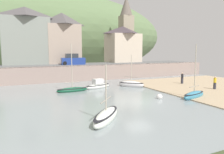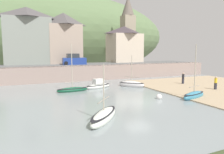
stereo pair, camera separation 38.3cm
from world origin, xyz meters
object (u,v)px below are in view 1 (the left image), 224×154
parked_car_near_slipway (73,60)px  motorboat_with_cabin (72,89)px  fishing_boat_green (131,84)px  mooring_buoy (159,97)px  church_with_spire (126,28)px  person_near_water (215,82)px  waterfront_building_right (123,44)px  rowboat_small_beached (194,95)px  sailboat_far_left (98,85)px  person_on_slipway (182,78)px  waterfront_building_centre (62,38)px  waterfront_building_left (26,35)px  sailboat_blue_trim (106,116)px

parked_car_near_slipway → motorboat_with_cabin: bearing=-101.8°
fishing_boat_green → mooring_buoy: size_ratio=7.33×
church_with_spire → person_near_water: bearing=-94.1°
waterfront_building_right → rowboat_small_beached: (-4.92, -26.07, -5.99)m
sailboat_far_left → person_on_slipway: person_on_slipway is taller
parked_car_near_slipway → person_near_water: bearing=-52.4°
waterfront_building_right → waterfront_building_centre: bearing=180.0°
person_on_slipway → fishing_boat_green: bearing=170.4°
waterfront_building_right → parked_car_near_slipway: waterfront_building_right is taller
motorboat_with_cabin → person_on_slipway: bearing=-8.1°
mooring_buoy → waterfront_building_right: bearing=71.3°
parked_car_near_slipway → person_near_water: 23.32m
fishing_boat_green → person_on_slipway: 7.92m
parked_car_near_slipway → fishing_boat_green: bearing=-65.6°
waterfront_building_left → parked_car_near_slipway: size_ratio=2.45×
fishing_boat_green → sailboat_blue_trim: (-8.80, -12.09, -0.01)m
church_with_spire → rowboat_small_beached: bearing=-104.6°
rowboat_small_beached → fishing_boat_green: (-2.45, 9.05, 0.00)m
waterfront_building_left → sailboat_blue_trim: waterfront_building_left is taller
motorboat_with_cabin → person_near_water: 17.76m
parked_car_near_slipway → mooring_buoy: 20.94m
waterfront_building_centre → mooring_buoy: (4.66, -24.86, -7.13)m
rowboat_small_beached → sailboat_blue_trim: size_ratio=1.37×
waterfront_building_left → motorboat_with_cabin: waterfront_building_left is taller
rowboat_small_beached → person_on_slipway: rowboat_small_beached is taller
waterfront_building_right → motorboat_with_cabin: 24.05m
person_on_slipway → person_near_water: 5.29m
rowboat_small_beached → sailboat_far_left: bearing=106.5°
person_on_slipway → mooring_buoy: person_on_slipway is taller
waterfront_building_right → fishing_boat_green: bearing=-113.4°
waterfront_building_right → fishing_boat_green: size_ratio=1.69×
parked_car_near_slipway → mooring_buoy: size_ratio=6.75×
sailboat_far_left → person_near_water: bearing=-48.1°
sailboat_blue_trim → waterfront_building_centre: bearing=34.2°
parked_car_near_slipway → person_on_slipway: parked_car_near_slipway is taller
waterfront_building_left → sailboat_far_left: (7.74, -16.20, -7.27)m
waterfront_building_right → person_on_slipway: (0.41, -18.34, -5.32)m
waterfront_building_centre → person_near_water: (14.00, -23.60, -6.33)m
church_with_spire → fishing_boat_green: 25.42m
mooring_buoy → parked_car_near_slipway: bearing=100.7°
waterfront_building_left → sailboat_far_left: 19.37m
fishing_boat_green → person_on_slipway: fishing_boat_green is taller
person_on_slipway → person_near_water: size_ratio=1.00×
rowboat_small_beached → motorboat_with_cabin: size_ratio=0.99×
fishing_boat_green → motorboat_with_cabin: (-8.26, -0.22, -0.07)m
sailboat_blue_trim → parked_car_near_slipway: bearing=31.3°
person_on_slipway → church_with_spire: bearing=83.6°
church_with_spire → motorboat_with_cabin: size_ratio=2.60×
waterfront_building_right → person_near_water: bearing=-87.7°
waterfront_building_centre → person_near_water: bearing=-59.3°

